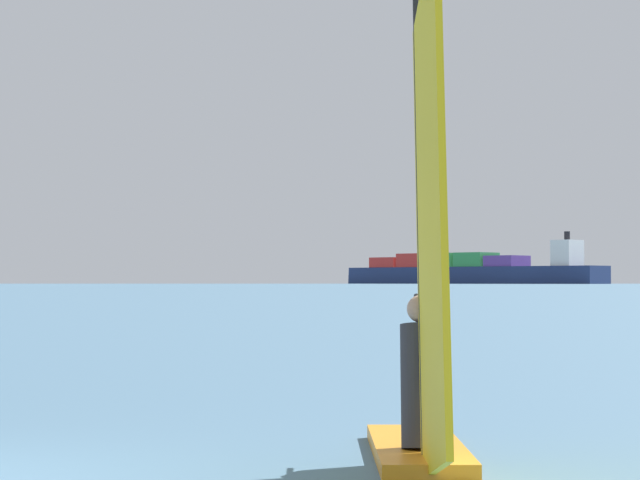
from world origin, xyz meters
The scene contains 3 objects.
windsurfer centered at (3.16, 2.30, 1.13)m, with size 1.87×3.67×4.26m.
cargo_ship centered at (-262.74, 899.85, 9.84)m, with size 213.21×97.84×36.34m.
distant_headland centered at (-222.37, 1332.76, 10.03)m, with size 1338.22×218.18×20.07m, color #60665B.
Camera 1 is at (6.28, -7.02, 1.43)m, focal length 71.74 mm.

